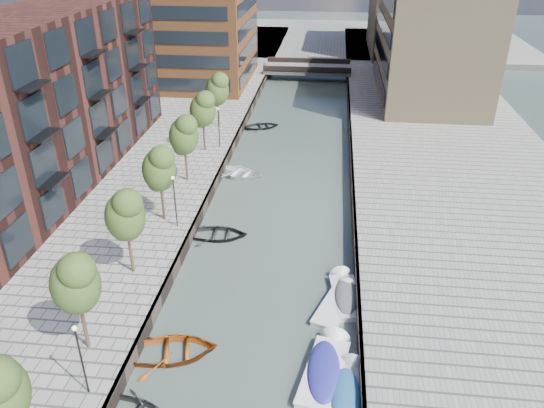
% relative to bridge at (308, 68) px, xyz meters
% --- Properties ---
extents(water, '(300.00, 300.00, 0.00)m').
position_rel_bridge_xyz_m(water, '(0.00, -32.00, -1.39)').
color(water, '#38473F').
rests_on(water, ground).
extents(quay_right, '(20.00, 140.00, 1.00)m').
position_rel_bridge_xyz_m(quay_right, '(16.00, -32.00, -0.89)').
color(quay_right, gray).
rests_on(quay_right, ground).
extents(quay_wall_left, '(0.25, 140.00, 1.00)m').
position_rel_bridge_xyz_m(quay_wall_left, '(-6.10, -32.00, -0.89)').
color(quay_wall_left, '#332823').
rests_on(quay_wall_left, ground).
extents(quay_wall_right, '(0.25, 140.00, 1.00)m').
position_rel_bridge_xyz_m(quay_wall_right, '(6.10, -32.00, -0.89)').
color(quay_wall_right, '#332823').
rests_on(quay_wall_right, ground).
extents(far_closure, '(80.00, 40.00, 1.00)m').
position_rel_bridge_xyz_m(far_closure, '(0.00, 28.00, -0.89)').
color(far_closure, gray).
rests_on(far_closure, ground).
extents(apartment_block, '(8.00, 38.00, 14.00)m').
position_rel_bridge_xyz_m(apartment_block, '(-20.00, -42.00, 6.61)').
color(apartment_block, black).
rests_on(apartment_block, quay_left).
extents(tan_block_near, '(12.00, 25.00, 14.00)m').
position_rel_bridge_xyz_m(tan_block_near, '(16.00, -10.00, 6.61)').
color(tan_block_near, '#927E59').
rests_on(tan_block_near, quay_right).
extents(tan_block_far, '(12.00, 20.00, 16.00)m').
position_rel_bridge_xyz_m(tan_block_far, '(16.00, 16.00, 7.61)').
color(tan_block_far, '#927E59').
rests_on(tan_block_far, quay_right).
extents(bridge, '(13.00, 6.00, 1.30)m').
position_rel_bridge_xyz_m(bridge, '(0.00, 0.00, 0.00)').
color(bridge, gray).
rests_on(bridge, ground).
extents(tree_1, '(2.50, 2.50, 5.95)m').
position_rel_bridge_xyz_m(tree_1, '(-8.50, -61.00, 3.92)').
color(tree_1, '#382619').
rests_on(tree_1, quay_left).
extents(tree_2, '(2.50, 2.50, 5.95)m').
position_rel_bridge_xyz_m(tree_2, '(-8.50, -54.00, 3.92)').
color(tree_2, '#382619').
rests_on(tree_2, quay_left).
extents(tree_3, '(2.50, 2.50, 5.95)m').
position_rel_bridge_xyz_m(tree_3, '(-8.50, -47.00, 3.92)').
color(tree_3, '#382619').
rests_on(tree_3, quay_left).
extents(tree_4, '(2.50, 2.50, 5.95)m').
position_rel_bridge_xyz_m(tree_4, '(-8.50, -40.00, 3.92)').
color(tree_4, '#382619').
rests_on(tree_4, quay_left).
extents(tree_5, '(2.50, 2.50, 5.95)m').
position_rel_bridge_xyz_m(tree_5, '(-8.50, -33.00, 3.92)').
color(tree_5, '#382619').
rests_on(tree_5, quay_left).
extents(tree_6, '(2.50, 2.50, 5.95)m').
position_rel_bridge_xyz_m(tree_6, '(-8.50, -26.00, 3.92)').
color(tree_6, '#382619').
rests_on(tree_6, quay_left).
extents(lamp_0, '(0.24, 0.24, 4.12)m').
position_rel_bridge_xyz_m(lamp_0, '(-7.20, -64.00, 2.12)').
color(lamp_0, black).
rests_on(lamp_0, quay_left).
extents(lamp_1, '(0.24, 0.24, 4.12)m').
position_rel_bridge_xyz_m(lamp_1, '(-7.20, -48.00, 2.12)').
color(lamp_1, black).
rests_on(lamp_1, quay_left).
extents(lamp_2, '(0.24, 0.24, 4.12)m').
position_rel_bridge_xyz_m(lamp_2, '(-7.20, -32.00, 2.12)').
color(lamp_2, black).
rests_on(lamp_2, quay_left).
extents(sloop_1, '(4.72, 3.52, 0.93)m').
position_rel_bridge_xyz_m(sloop_1, '(-4.22, -47.61, -1.39)').
color(sloop_1, black).
rests_on(sloop_1, ground).
extents(sloop_2, '(5.81, 4.75, 1.05)m').
position_rel_bridge_xyz_m(sloop_2, '(-4.21, -60.14, -1.39)').
color(sloop_2, '#9A4510').
rests_on(sloop_2, ground).
extents(sloop_3, '(5.78, 4.76, 1.04)m').
position_rel_bridge_xyz_m(sloop_3, '(-4.60, -36.54, -1.39)').
color(sloop_3, white).
rests_on(sloop_3, ground).
extents(sloop_4, '(4.83, 4.18, 0.84)m').
position_rel_bridge_xyz_m(sloop_4, '(-4.00, -23.21, -1.39)').
color(sloop_4, black).
rests_on(sloop_4, ground).
extents(motorboat_0, '(2.92, 5.73, 1.82)m').
position_rel_bridge_xyz_m(motorboat_0, '(4.24, -60.31, -1.17)').
color(motorboat_0, white).
rests_on(motorboat_0, ground).
extents(motorboat_2, '(3.00, 4.79, 1.51)m').
position_rel_bridge_xyz_m(motorboat_2, '(4.88, -54.65, -1.30)').
color(motorboat_2, white).
rests_on(motorboat_2, ground).
extents(motorboat_3, '(2.44, 5.09, 1.63)m').
position_rel_bridge_xyz_m(motorboat_3, '(5.35, -62.01, -1.19)').
color(motorboat_3, '#BBBBB9').
rests_on(motorboat_3, ground).
extents(motorboat_4, '(2.29, 4.89, 1.57)m').
position_rel_bridge_xyz_m(motorboat_4, '(5.33, -53.76, -1.20)').
color(motorboat_4, silver).
rests_on(motorboat_4, ground).
extents(car, '(1.67, 3.55, 1.17)m').
position_rel_bridge_xyz_m(car, '(11.34, -7.16, 0.20)').
color(car, '#A4A6A8').
rests_on(car, quay_right).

